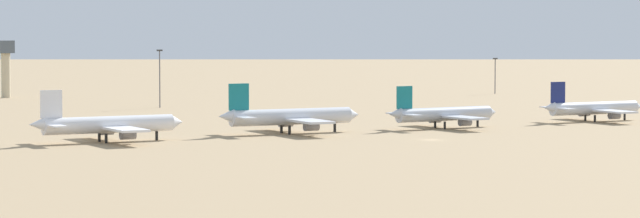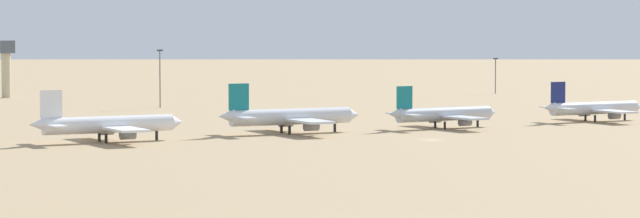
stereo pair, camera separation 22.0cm
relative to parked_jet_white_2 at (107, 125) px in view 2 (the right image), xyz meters
The scene contains 8 objects.
ground 72.70m from the parked_jet_white_2, 23.01° to the right, with size 4000.00×4000.00×0.00m, color #9E8460.
parked_jet_white_2 is the anchor object (origin of this frame).
parked_jet_teal_3 46.83m from the parked_jet_white_2, ahead, with size 36.92×30.97×12.21m.
parked_jet_teal_4 88.00m from the parked_jet_white_2, ahead, with size 32.86×27.60×10.86m.
parked_jet_navy_5 137.05m from the parked_jet_white_2, ahead, with size 32.64×27.31×10.81m.
control_tower 195.54m from the parked_jet_white_2, 80.46° to the left, with size 5.20×5.20×19.93m.
light_pole_west 127.95m from the parked_jet_white_2, 62.93° to the left, with size 1.80×0.50×17.94m.
light_pole_mid 240.14m from the parked_jet_white_2, 34.24° to the left, with size 1.80×0.50×13.14m.
Camera 2 is at (-176.74, -277.83, 27.07)m, focal length 81.98 mm.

